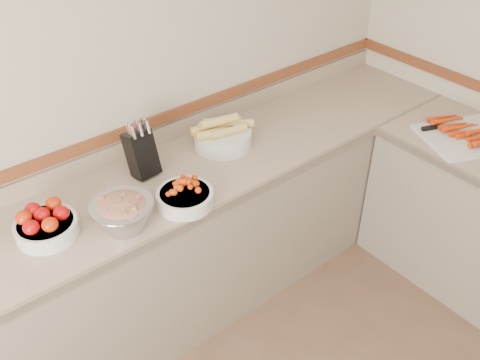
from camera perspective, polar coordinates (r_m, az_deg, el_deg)
back_wall at (r=2.65m, az=-15.08°, el=8.90°), size 4.00×0.00×4.00m
counter_back at (r=2.90m, az=-9.58°, el=-8.35°), size 4.00×0.65×1.08m
knife_block at (r=2.67m, az=-10.49°, el=2.92°), size 0.14×0.16×0.31m
tomato_bowl at (r=2.45m, az=-20.04°, el=-4.47°), size 0.27×0.27×0.13m
cherry_tomato_bowl at (r=2.48m, az=-5.88°, el=-1.66°), size 0.27×0.27×0.14m
corn_bowl at (r=2.87m, az=-1.86°, el=4.81°), size 0.34×0.31×0.18m
rhubarb_bowl at (r=2.37m, az=-12.40°, el=-3.43°), size 0.28×0.28×0.16m
cutting_board at (r=3.23m, az=23.07°, el=4.55°), size 0.61×0.56×0.07m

